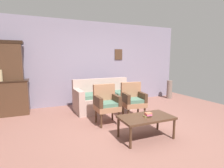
# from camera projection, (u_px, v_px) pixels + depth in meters

# --- Properties ---
(ground_plane) EXTENTS (7.68, 7.68, 0.00)m
(ground_plane) POSITION_uv_depth(u_px,v_px,m) (131.00, 131.00, 3.56)
(ground_plane) COLOR #84564C
(wall_back_with_decor) EXTENTS (6.40, 0.09, 2.70)m
(wall_back_with_decor) POSITION_uv_depth(u_px,v_px,m) (94.00, 63.00, 5.77)
(wall_back_with_decor) COLOR gray
(wall_back_with_decor) RESTS_ON ground
(side_cabinet) EXTENTS (1.16, 0.55, 0.93)m
(side_cabinet) POSITION_uv_depth(u_px,v_px,m) (6.00, 98.00, 4.57)
(side_cabinet) COLOR #472D1E
(side_cabinet) RESTS_ON ground
(cabinet_upper_hutch) EXTENTS (0.99, 0.38, 1.03)m
(cabinet_upper_hutch) POSITION_uv_depth(u_px,v_px,m) (3.00, 60.00, 4.50)
(cabinet_upper_hutch) COLOR #472D1E
(cabinet_upper_hutch) RESTS_ON side_cabinet
(vase_on_cabinet) EXTENTS (0.11, 0.11, 0.29)m
(vase_on_cabinet) POSITION_uv_depth(u_px,v_px,m) (0.00, 76.00, 4.29)
(vase_on_cabinet) COLOR tan
(vase_on_cabinet) RESTS_ON side_cabinet
(floral_couch) EXTENTS (1.77, 0.87, 0.90)m
(floral_couch) POSITION_uv_depth(u_px,v_px,m) (104.00, 99.00, 5.08)
(floral_couch) COLOR tan
(floral_couch) RESTS_ON ground
(armchair_near_couch_end) EXTENTS (0.52, 0.49, 0.90)m
(armchair_near_couch_end) POSITION_uv_depth(u_px,v_px,m) (106.00, 102.00, 3.95)
(armchair_near_couch_end) COLOR #9E6B4C
(armchair_near_couch_end) RESTS_ON ground
(armchair_by_doorway) EXTENTS (0.57, 0.55, 0.90)m
(armchair_by_doorway) POSITION_uv_depth(u_px,v_px,m) (133.00, 99.00, 4.30)
(armchair_by_doorway) COLOR #9E6B4C
(armchair_by_doorway) RESTS_ON ground
(coffee_table) EXTENTS (1.00, 0.56, 0.42)m
(coffee_table) POSITION_uv_depth(u_px,v_px,m) (146.00, 119.00, 3.21)
(coffee_table) COLOR #472D1E
(coffee_table) RESTS_ON ground
(book_stack_on_table) EXTENTS (0.14, 0.10, 0.08)m
(book_stack_on_table) POSITION_uv_depth(u_px,v_px,m) (148.00, 115.00, 3.19)
(book_stack_on_table) COLOR #9D8D4E
(book_stack_on_table) RESTS_ON coffee_table
(floor_vase_by_wall) EXTENTS (0.20, 0.20, 0.69)m
(floor_vase_by_wall) POSITION_uv_depth(u_px,v_px,m) (169.00, 89.00, 6.57)
(floor_vase_by_wall) COLOR #756259
(floor_vase_by_wall) RESTS_ON ground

